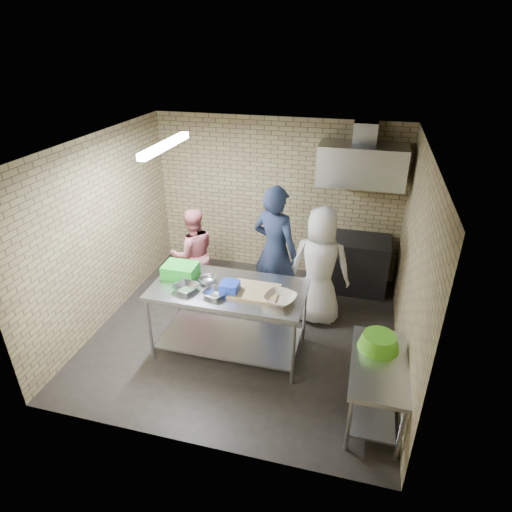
% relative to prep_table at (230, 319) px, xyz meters
% --- Properties ---
extents(floor, '(4.20, 4.20, 0.00)m').
position_rel_prep_table_xyz_m(floor, '(0.10, 0.43, -0.49)').
color(floor, black).
rests_on(floor, ground).
extents(ceiling, '(4.20, 4.20, 0.00)m').
position_rel_prep_table_xyz_m(ceiling, '(0.10, 0.43, 2.21)').
color(ceiling, black).
rests_on(ceiling, ground).
extents(back_wall, '(4.20, 0.06, 2.70)m').
position_rel_prep_table_xyz_m(back_wall, '(0.10, 2.43, 0.86)').
color(back_wall, tan).
rests_on(back_wall, ground).
extents(front_wall, '(4.20, 0.06, 2.70)m').
position_rel_prep_table_xyz_m(front_wall, '(0.10, -1.57, 0.86)').
color(front_wall, tan).
rests_on(front_wall, ground).
extents(left_wall, '(0.06, 4.00, 2.70)m').
position_rel_prep_table_xyz_m(left_wall, '(-2.00, 0.43, 0.86)').
color(left_wall, tan).
rests_on(left_wall, ground).
extents(right_wall, '(0.06, 4.00, 2.70)m').
position_rel_prep_table_xyz_m(right_wall, '(2.20, 0.43, 0.86)').
color(right_wall, tan).
rests_on(right_wall, ground).
extents(prep_table, '(1.97, 0.98, 0.98)m').
position_rel_prep_table_xyz_m(prep_table, '(0.00, 0.00, 0.00)').
color(prep_table, '#ACAFB3').
rests_on(prep_table, floor).
extents(side_counter, '(0.60, 1.20, 0.75)m').
position_rel_prep_table_xyz_m(side_counter, '(1.90, -0.67, -0.12)').
color(side_counter, silver).
rests_on(side_counter, floor).
extents(stove, '(1.20, 0.70, 0.90)m').
position_rel_prep_table_xyz_m(stove, '(1.45, 2.08, -0.04)').
color(stove, black).
rests_on(stove, floor).
extents(range_hood, '(1.30, 0.60, 0.60)m').
position_rel_prep_table_xyz_m(range_hood, '(1.45, 2.13, 1.61)').
color(range_hood, silver).
rests_on(range_hood, back_wall).
extents(hood_duct, '(0.35, 0.30, 0.30)m').
position_rel_prep_table_xyz_m(hood_duct, '(1.45, 2.28, 2.06)').
color(hood_duct, '#A5A8AD').
rests_on(hood_duct, back_wall).
extents(wall_shelf, '(0.80, 0.20, 0.04)m').
position_rel_prep_table_xyz_m(wall_shelf, '(1.75, 2.32, 1.43)').
color(wall_shelf, '#3F2B19').
rests_on(wall_shelf, back_wall).
extents(fluorescent_fixture, '(0.10, 1.25, 0.08)m').
position_rel_prep_table_xyz_m(fluorescent_fixture, '(-0.90, 0.43, 2.15)').
color(fluorescent_fixture, white).
rests_on(fluorescent_fixture, ceiling).
extents(green_crate, '(0.44, 0.33, 0.18)m').
position_rel_prep_table_xyz_m(green_crate, '(-0.70, 0.12, 0.58)').
color(green_crate, green).
rests_on(green_crate, prep_table).
extents(blue_tub, '(0.22, 0.22, 0.14)m').
position_rel_prep_table_xyz_m(blue_tub, '(0.05, -0.10, 0.56)').
color(blue_tub, blue).
rests_on(blue_tub, prep_table).
extents(cutting_board, '(0.60, 0.46, 0.03)m').
position_rel_prep_table_xyz_m(cutting_board, '(0.35, -0.02, 0.51)').
color(cutting_board, tan).
rests_on(cutting_board, prep_table).
extents(mixing_bowl_a, '(0.38, 0.38, 0.08)m').
position_rel_prep_table_xyz_m(mixing_bowl_a, '(-0.50, -0.20, 0.53)').
color(mixing_bowl_a, '#B7BABF').
rests_on(mixing_bowl_a, prep_table).
extents(mixing_bowl_b, '(0.29, 0.29, 0.07)m').
position_rel_prep_table_xyz_m(mixing_bowl_b, '(-0.30, 0.05, 0.53)').
color(mixing_bowl_b, '#B9BDC1').
rests_on(mixing_bowl_b, prep_table).
extents(mixing_bowl_c, '(0.35, 0.35, 0.07)m').
position_rel_prep_table_xyz_m(mixing_bowl_c, '(-0.10, -0.22, 0.53)').
color(mixing_bowl_c, silver).
rests_on(mixing_bowl_c, prep_table).
extents(ceramic_bowl, '(0.47, 0.47, 0.09)m').
position_rel_prep_table_xyz_m(ceramic_bowl, '(0.70, -0.15, 0.54)').
color(ceramic_bowl, beige).
rests_on(ceramic_bowl, prep_table).
extents(green_basin, '(0.46, 0.46, 0.17)m').
position_rel_prep_table_xyz_m(green_basin, '(1.88, -0.42, 0.34)').
color(green_basin, '#59C626').
rests_on(green_basin, side_counter).
extents(bottle_red, '(0.07, 0.07, 0.18)m').
position_rel_prep_table_xyz_m(bottle_red, '(1.50, 2.32, 1.54)').
color(bottle_red, '#B22619').
rests_on(bottle_red, wall_shelf).
extents(man_navy, '(0.86, 0.72, 2.02)m').
position_rel_prep_table_xyz_m(man_navy, '(0.36, 1.11, 0.52)').
color(man_navy, black).
rests_on(man_navy, floor).
extents(woman_pink, '(0.93, 0.88, 1.51)m').
position_rel_prep_table_xyz_m(woman_pink, '(-0.97, 1.19, 0.26)').
color(woman_pink, '#CC6C74').
rests_on(woman_pink, floor).
extents(woman_white, '(0.89, 0.60, 1.78)m').
position_rel_prep_table_xyz_m(woman_white, '(1.04, 1.02, 0.40)').
color(woman_white, silver).
rests_on(woman_white, floor).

